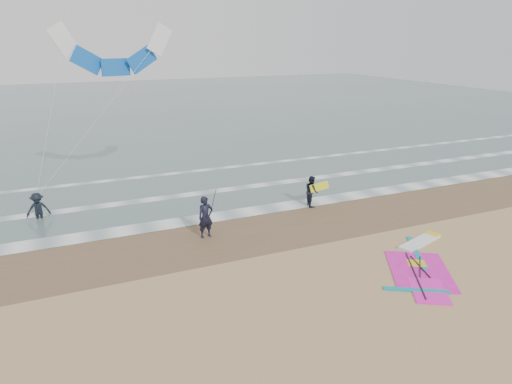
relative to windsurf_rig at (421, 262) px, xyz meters
name	(u,v)px	position (x,y,z in m)	size (l,w,h in m)	color
ground	(340,290)	(-4.01, -0.48, -0.03)	(120.00, 120.00, 0.00)	tan
sea_water	(130,108)	(-4.01, 47.52, -0.02)	(120.00, 80.00, 0.02)	#47605E
wet_sand_band	(268,228)	(-4.01, 5.52, -0.03)	(120.00, 5.00, 0.01)	brown
foam_waterline	(234,198)	(-4.01, 9.97, 0.00)	(120.00, 9.15, 0.02)	white
windsurf_rig	(421,262)	(0.00, 0.00, 0.00)	(5.23, 4.95, 0.13)	white
person_standing	(206,217)	(-6.95, 5.68, 0.91)	(0.68, 0.45, 1.88)	black
person_walking	(312,191)	(-0.72, 7.33, 0.77)	(0.78, 0.61, 1.61)	black
person_wading	(37,203)	(-13.76, 10.86, 0.81)	(1.09, 0.63, 1.69)	black
held_pole	(212,207)	(-6.65, 5.68, 1.34)	(0.17, 0.86, 1.82)	black
carried_kiteboard	(319,187)	(-0.32, 7.23, 0.99)	(1.30, 0.51, 0.39)	yellow
surf_kite	(114,54)	(-9.26, 13.31, 7.53)	(7.65, 2.74, 8.03)	white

